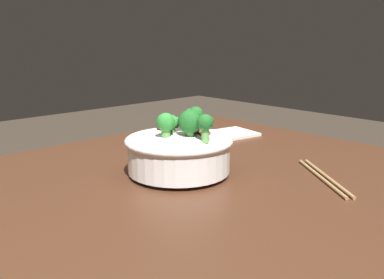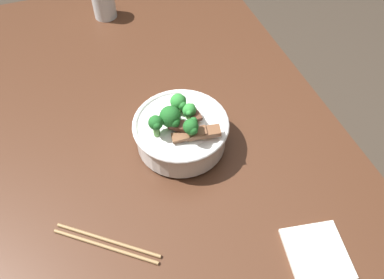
% 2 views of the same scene
% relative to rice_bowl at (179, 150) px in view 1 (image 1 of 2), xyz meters
% --- Properties ---
extents(dining_table, '(1.30, 0.88, 0.79)m').
position_rel_rice_bowl_xyz_m(dining_table, '(-0.12, -0.04, -0.17)').
color(dining_table, '#472819').
rests_on(dining_table, ground).
extents(rice_bowl, '(0.22, 0.22, 0.14)m').
position_rel_rice_bowl_xyz_m(rice_bowl, '(0.00, 0.00, 0.00)').
color(rice_bowl, white).
rests_on(rice_bowl, dining_table).
extents(chopsticks_pair, '(0.15, 0.19, 0.01)m').
position_rel_rice_bowl_xyz_m(chopsticks_pair, '(0.19, -0.22, -0.05)').
color(chopsticks_pair, '#9E7A4C').
rests_on(chopsticks_pair, dining_table).
extents(folded_napkin, '(0.14, 0.13, 0.01)m').
position_rel_rice_bowl_xyz_m(folded_napkin, '(0.35, 0.16, -0.05)').
color(folded_napkin, silver).
rests_on(folded_napkin, dining_table).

